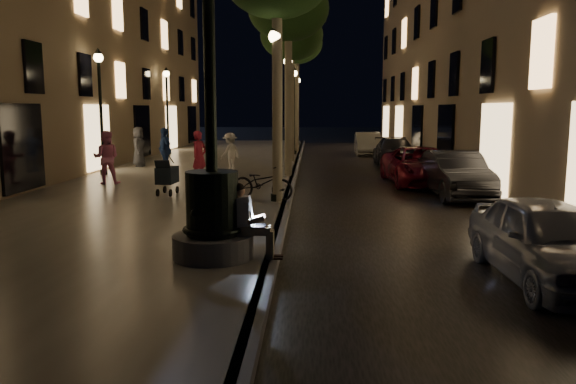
{
  "coord_description": "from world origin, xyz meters",
  "views": [
    {
      "loc": [
        0.69,
        -7.39,
        2.76
      ],
      "look_at": [
        0.25,
        3.0,
        1.2
      ],
      "focal_mm": 35.0,
      "sensor_mm": 36.0,
      "label": 1
    }
  ],
  "objects_px": {
    "lamp_curb_c": "(294,99)",
    "lamp_left_c": "(167,100)",
    "pedestrian_pink": "(106,158)",
    "lamp_curb_d": "(298,101)",
    "lamp_curb_a": "(275,90)",
    "lamp_curb_b": "(288,96)",
    "tree_far": "(297,44)",
    "pedestrian_red": "(199,156)",
    "seated_man_laptop": "(248,218)",
    "pedestrian_white": "(230,152)",
    "tree_third": "(292,36)",
    "fountain_lamppost": "(212,200)",
    "stroller": "(167,175)",
    "lamp_left_b": "(100,96)",
    "car_rear": "(395,152)",
    "car_third": "(421,166)",
    "pedestrian_dark": "(138,147)",
    "car_front": "(548,240)",
    "car_second": "(457,174)",
    "pedestrian_blue": "(165,150)",
    "tree_second": "(288,10)",
    "bicycle": "(262,183)"
  },
  "relations": [
    {
      "from": "lamp_curb_d",
      "to": "lamp_curb_a",
      "type": "bearing_deg",
      "value": -90.0
    },
    {
      "from": "seated_man_laptop",
      "to": "bicycle",
      "type": "bearing_deg",
      "value": 92.79
    },
    {
      "from": "fountain_lamppost",
      "to": "stroller",
      "type": "distance_m",
      "value": 7.44
    },
    {
      "from": "lamp_curb_c",
      "to": "lamp_left_c",
      "type": "bearing_deg",
      "value": 180.0
    },
    {
      "from": "lamp_curb_b",
      "to": "lamp_curb_d",
      "type": "xyz_separation_m",
      "value": [
        0.0,
        16.0,
        0.0
      ]
    },
    {
      "from": "lamp_left_b",
      "to": "pedestrian_white",
      "type": "xyz_separation_m",
      "value": [
        4.77,
        1.32,
        -2.25
      ]
    },
    {
      "from": "pedestrian_red",
      "to": "pedestrian_blue",
      "type": "relative_size",
      "value": 0.99
    },
    {
      "from": "lamp_curb_a",
      "to": "car_second",
      "type": "relative_size",
      "value": 1.1
    },
    {
      "from": "pedestrian_white",
      "to": "pedestrian_blue",
      "type": "bearing_deg",
      "value": -41.18
    },
    {
      "from": "lamp_curb_a",
      "to": "car_rear",
      "type": "distance_m",
      "value": 13.08
    },
    {
      "from": "car_front",
      "to": "bicycle",
      "type": "bearing_deg",
      "value": 126.07
    },
    {
      "from": "tree_far",
      "to": "pedestrian_dark",
      "type": "xyz_separation_m",
      "value": [
        -6.73,
        -8.95,
        -5.36
      ]
    },
    {
      "from": "lamp_curb_b",
      "to": "car_rear",
      "type": "height_order",
      "value": "lamp_curb_b"
    },
    {
      "from": "bicycle",
      "to": "lamp_curb_d",
      "type": "bearing_deg",
      "value": 18.7
    },
    {
      "from": "tree_third",
      "to": "lamp_curb_d",
      "type": "bearing_deg",
      "value": 90.0
    },
    {
      "from": "lamp_curb_d",
      "to": "car_front",
      "type": "distance_m",
      "value": 30.98
    },
    {
      "from": "lamp_curb_c",
      "to": "pedestrian_pink",
      "type": "height_order",
      "value": "lamp_curb_c"
    },
    {
      "from": "tree_far",
      "to": "lamp_left_c",
      "type": "height_order",
      "value": "tree_far"
    },
    {
      "from": "pedestrian_dark",
      "to": "lamp_curb_a",
      "type": "bearing_deg",
      "value": -146.69
    },
    {
      "from": "lamp_curb_c",
      "to": "pedestrian_red",
      "type": "distance_m",
      "value": 12.42
    },
    {
      "from": "lamp_curb_b",
      "to": "lamp_left_b",
      "type": "xyz_separation_m",
      "value": [
        -7.1,
        -2.0,
        0.0
      ]
    },
    {
      "from": "lamp_curb_b",
      "to": "lamp_left_b",
      "type": "height_order",
      "value": "same"
    },
    {
      "from": "tree_third",
      "to": "pedestrian_white",
      "type": "relative_size",
      "value": 4.59
    },
    {
      "from": "fountain_lamppost",
      "to": "lamp_curb_d",
      "type": "bearing_deg",
      "value": 88.66
    },
    {
      "from": "lamp_curb_b",
      "to": "pedestrian_pink",
      "type": "bearing_deg",
      "value": -141.55
    },
    {
      "from": "pedestrian_white",
      "to": "pedestrian_dark",
      "type": "bearing_deg",
      "value": -76.37
    },
    {
      "from": "fountain_lamppost",
      "to": "pedestrian_dark",
      "type": "distance_m",
      "value": 16.19
    },
    {
      "from": "seated_man_laptop",
      "to": "pedestrian_dark",
      "type": "height_order",
      "value": "pedestrian_dark"
    },
    {
      "from": "pedestrian_red",
      "to": "lamp_curb_c",
      "type": "bearing_deg",
      "value": 18.33
    },
    {
      "from": "lamp_curb_a",
      "to": "tree_far",
      "type": "bearing_deg",
      "value": 89.75
    },
    {
      "from": "pedestrian_dark",
      "to": "pedestrian_white",
      "type": "bearing_deg",
      "value": -114.86
    },
    {
      "from": "lamp_left_b",
      "to": "car_rear",
      "type": "height_order",
      "value": "lamp_left_b"
    },
    {
      "from": "pedestrian_dark",
      "to": "seated_man_laptop",
      "type": "bearing_deg",
      "value": -159.44
    },
    {
      "from": "tree_second",
      "to": "car_front",
      "type": "bearing_deg",
      "value": -69.55
    },
    {
      "from": "pedestrian_pink",
      "to": "pedestrian_dark",
      "type": "height_order",
      "value": "pedestrian_pink"
    },
    {
      "from": "pedestrian_dark",
      "to": "lamp_left_c",
      "type": "bearing_deg",
      "value": 0.7
    },
    {
      "from": "tree_far",
      "to": "pedestrian_red",
      "type": "xyz_separation_m",
      "value": [
        -3.03,
        -13.88,
        -5.34
      ]
    },
    {
      "from": "tree_far",
      "to": "bicycle",
      "type": "xyz_separation_m",
      "value": [
        -0.47,
        -17.8,
        -5.75
      ]
    },
    {
      "from": "lamp_curb_c",
      "to": "pedestrian_pink",
      "type": "relative_size",
      "value": 2.66
    },
    {
      "from": "lamp_left_b",
      "to": "lamp_curb_a",
      "type": "bearing_deg",
      "value": -40.2
    },
    {
      "from": "lamp_curb_d",
      "to": "car_front",
      "type": "relative_size",
      "value": 1.21
    },
    {
      "from": "pedestrian_red",
      "to": "bicycle",
      "type": "bearing_deg",
      "value": -114.54
    },
    {
      "from": "seated_man_laptop",
      "to": "pedestrian_white",
      "type": "xyz_separation_m",
      "value": [
        -2.24,
        13.32,
        0.09
      ]
    },
    {
      "from": "lamp_curb_a",
      "to": "bicycle",
      "type": "bearing_deg",
      "value": 152.57
    },
    {
      "from": "lamp_curb_c",
      "to": "car_third",
      "type": "distance_m",
      "value": 12.31
    },
    {
      "from": "tree_third",
      "to": "lamp_curb_c",
      "type": "height_order",
      "value": "tree_third"
    },
    {
      "from": "seated_man_laptop",
      "to": "tree_second",
      "type": "distance_m",
      "value": 13.18
    },
    {
      "from": "tree_second",
      "to": "pedestrian_blue",
      "type": "bearing_deg",
      "value": 171.77
    },
    {
      "from": "lamp_curb_d",
      "to": "car_rear",
      "type": "bearing_deg",
      "value": -67.69
    },
    {
      "from": "pedestrian_pink",
      "to": "lamp_curb_d",
      "type": "bearing_deg",
      "value": -114.98
    }
  ]
}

